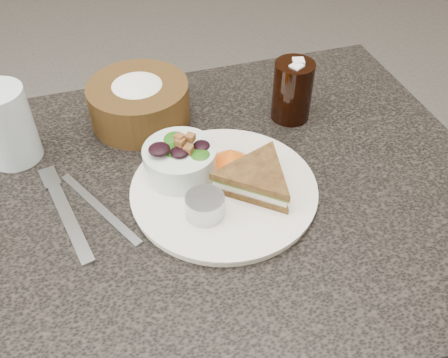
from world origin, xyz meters
TOP-DOWN VIEW (x-y plane):
  - dining_table at (0.00, 0.00)m, footprint 1.00×0.70m
  - dinner_plate at (0.06, -0.01)m, footprint 0.29×0.29m
  - sandwich at (0.11, -0.03)m, footprint 0.21×0.21m
  - salad_bowl at (0.01, 0.04)m, footprint 0.15×0.15m
  - dressing_ramekin at (0.02, -0.06)m, footprint 0.07×0.07m
  - orange_wedge at (0.09, 0.04)m, footprint 0.10×0.10m
  - fork at (-0.18, 0.00)m, footprint 0.06×0.20m
  - knife at (-0.13, 0.01)m, footprint 0.10×0.18m
  - bread_basket at (-0.03, 0.21)m, footprint 0.24×0.24m
  - cola_glass at (0.24, 0.14)m, footprint 0.07×0.07m
  - water_glass at (-0.25, 0.18)m, footprint 0.09×0.09m

SIDE VIEW (x-z plane):
  - dining_table at x=0.00m, z-range 0.00..0.75m
  - knife at x=-0.13m, z-range 0.75..0.75m
  - fork at x=-0.18m, z-range 0.75..0.76m
  - dinner_plate at x=0.06m, z-range 0.75..0.76m
  - orange_wedge at x=0.09m, z-range 0.76..0.79m
  - dressing_ramekin at x=0.02m, z-range 0.76..0.80m
  - sandwich at x=0.11m, z-range 0.76..0.80m
  - salad_bowl at x=0.01m, z-range 0.76..0.83m
  - bread_basket at x=-0.03m, z-range 0.75..0.85m
  - cola_glass at x=0.24m, z-range 0.75..0.87m
  - water_glass at x=-0.25m, z-range 0.75..0.88m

